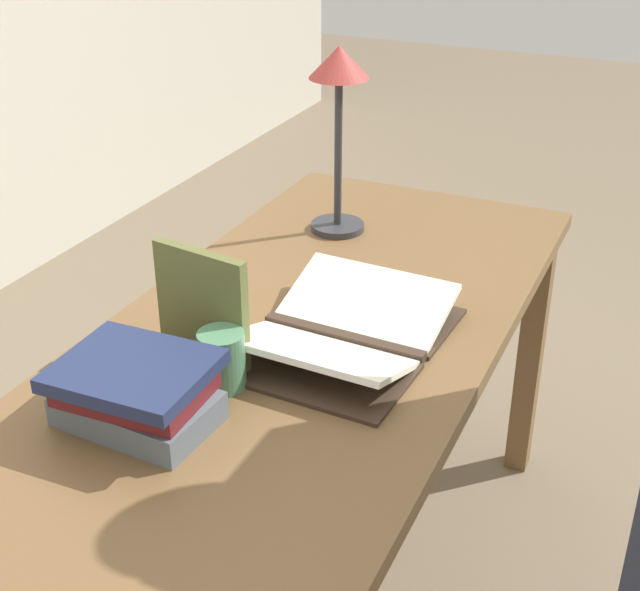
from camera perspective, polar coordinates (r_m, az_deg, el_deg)
The scene contains 6 objects.
reading_desk at distance 1.77m, azimuth -0.76°, elevation -4.55°, with size 1.56×0.72×0.76m.
open_book at distance 1.65m, azimuth 1.50°, elevation -2.38°, with size 0.45×0.35×0.07m.
book_stack_tall at distance 1.45m, azimuth -11.70°, elevation -6.08°, with size 0.21×0.25×0.11m.
book_standing_upright at distance 1.57m, azimuth -7.55°, elevation -0.73°, with size 0.05×0.19×0.22m.
reading_lamp at distance 2.03m, azimuth 1.21°, elevation 12.66°, with size 0.14×0.14×0.43m.
coffee_mug at distance 1.52m, azimuth -6.31°, elevation -4.08°, with size 0.10×0.09×0.10m.
Camera 1 is at (-1.35, -0.65, 1.61)m, focal length 50.00 mm.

